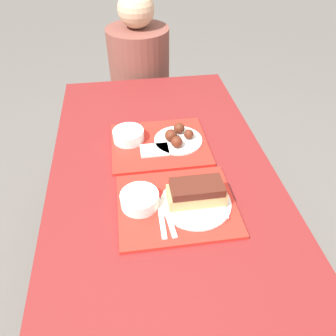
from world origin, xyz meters
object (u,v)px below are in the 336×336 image
tray_near (177,205)px  wings_plate_far (178,137)px  brisket_sandwich_plate (196,196)px  bowl_coleslaw_near (140,199)px  tray_far (160,144)px  bowl_coleslaw_far (128,135)px  person_seated_across (139,63)px

tray_near → wings_plate_far: wings_plate_far is taller
tray_near → brisket_sandwich_plate: size_ratio=1.66×
bowl_coleslaw_near → brisket_sandwich_plate: brisket_sandwich_plate is taller
tray_far → brisket_sandwich_plate: brisket_sandwich_plate is taller
brisket_sandwich_plate → bowl_coleslaw_far: bearing=117.1°
brisket_sandwich_plate → bowl_coleslaw_far: brisket_sandwich_plate is taller
bowl_coleslaw_near → wings_plate_far: size_ratio=0.64×
bowl_coleslaw_near → bowl_coleslaw_far: (-0.02, 0.37, 0.00)m
tray_near → tray_far: bearing=92.4°
brisket_sandwich_plate → wings_plate_far: 0.35m
tray_far → wings_plate_far: wings_plate_far is taller
bowl_coleslaw_far → wings_plate_far: 0.20m
tray_far → brisket_sandwich_plate: bearing=-77.6°
brisket_sandwich_plate → bowl_coleslaw_near: bearing=172.8°
tray_far → person_seated_across: bearing=91.3°
tray_far → person_seated_across: (-0.02, 0.83, -0.01)m
bowl_coleslaw_near → brisket_sandwich_plate: (0.18, -0.02, 0.01)m
bowl_coleslaw_near → brisket_sandwich_plate: bearing=-7.2°
bowl_coleslaw_near → brisket_sandwich_plate: 0.18m
tray_near → bowl_coleslaw_near: (-0.12, 0.02, 0.03)m
bowl_coleslaw_near → person_seated_across: person_seated_across is taller
brisket_sandwich_plate → wings_plate_far: brisket_sandwich_plate is taller
tray_far → bowl_coleslaw_near: (-0.11, -0.33, 0.03)m
tray_near → brisket_sandwich_plate: brisket_sandwich_plate is taller
brisket_sandwich_plate → wings_plate_far: size_ratio=1.19×
bowl_coleslaw_near → wings_plate_far: wings_plate_far is taller
bowl_coleslaw_near → bowl_coleslaw_far: same height
tray_near → brisket_sandwich_plate: (0.06, -0.01, 0.04)m
tray_far → person_seated_across: person_seated_across is taller
tray_near → bowl_coleslaw_far: 0.41m
person_seated_across → bowl_coleslaw_far: bearing=-97.5°
tray_near → tray_far: 0.34m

